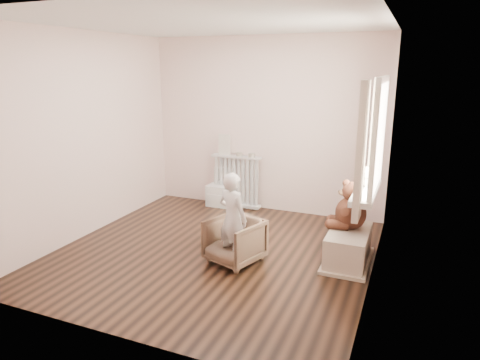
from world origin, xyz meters
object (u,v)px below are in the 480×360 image
at_px(armchair, 234,241).
at_px(toy_vanity, 220,189).
at_px(plush_cat, 367,177).
at_px(toy_bench, 348,246).
at_px(teddy_bear, 351,204).
at_px(radiator, 236,183).
at_px(child, 233,218).

bearing_deg(armchair, toy_vanity, 138.68).
bearing_deg(armchair, plush_cat, 40.55).
height_order(toy_bench, plush_cat, plush_cat).
relative_size(toy_vanity, toy_bench, 0.76).
relative_size(toy_vanity, teddy_bear, 1.12).
bearing_deg(toy_vanity, plush_cat, -28.32).
distance_m(radiator, armchair, 1.97).
bearing_deg(child, plush_cat, -137.61).
xyz_separation_m(armchair, toy_bench, (1.19, 0.48, -0.05)).
bearing_deg(toy_vanity, teddy_bear, -29.04).
relative_size(radiator, toy_vanity, 1.35).
relative_size(child, teddy_bear, 1.88).
xyz_separation_m(child, toy_bench, (1.19, 0.53, -0.34)).
relative_size(toy_vanity, plush_cat, 2.13).
bearing_deg(plush_cat, radiator, 156.00).
bearing_deg(toy_bench, radiator, 145.38).
relative_size(toy_vanity, armchair, 1.10).
distance_m(radiator, plush_cat, 2.53).
bearing_deg(toy_vanity, toy_bench, -30.69).
relative_size(radiator, toy_bench, 1.02).
xyz_separation_m(toy_vanity, plush_cat, (2.35, -1.27, 0.72)).
bearing_deg(radiator, child, -68.14).
bearing_deg(child, teddy_bear, -133.25).
xyz_separation_m(armchair, plush_cat, (1.33, 0.52, 0.75)).
relative_size(armchair, child, 0.54).
xyz_separation_m(child, plush_cat, (1.33, 0.57, 0.46)).
height_order(toy_vanity, plush_cat, plush_cat).
height_order(toy_vanity, teddy_bear, teddy_bear).
bearing_deg(toy_bench, plush_cat, 18.00).
height_order(armchair, plush_cat, plush_cat).
xyz_separation_m(armchair, child, (0.00, -0.05, 0.29)).
height_order(radiator, plush_cat, plush_cat).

